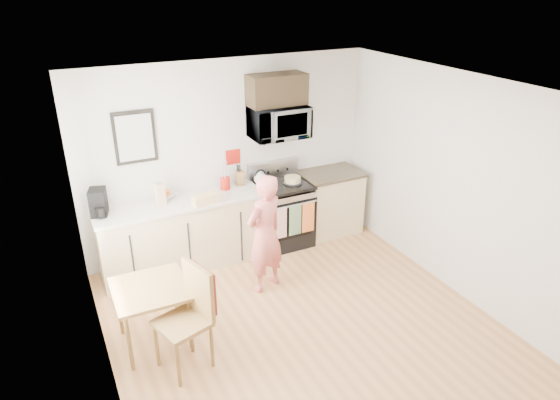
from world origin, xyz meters
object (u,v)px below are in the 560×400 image
range (282,215)px  person (265,234)px  dining_table (151,294)px  cake (292,180)px  chair (194,302)px  microwave (278,122)px

range → person: person is taller
dining_table → cake: 2.64m
dining_table → chair: size_ratio=0.69×
range → cake: range is taller
person → dining_table: 1.52m
range → person: size_ratio=0.78×
person → cake: (0.82, 0.86, 0.22)m
dining_table → range: bearing=31.9°
microwave → dining_table: microwave is taller
person → dining_table: person is taller
dining_table → cake: (2.28, 1.28, 0.36)m
dining_table → chair: chair is taller
microwave → person: microwave is taller
person → range: bearing=-148.0°
cake → person: bearing=-133.5°
microwave → chair: size_ratio=0.71×
microwave → person: 1.59m
person → chair: (-1.14, -0.85, -0.06)m
person → chair: bearing=15.5°
person → cake: 1.21m
range → chair: (-1.82, -1.76, 0.25)m
range → dining_table: (-2.14, -1.33, 0.17)m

